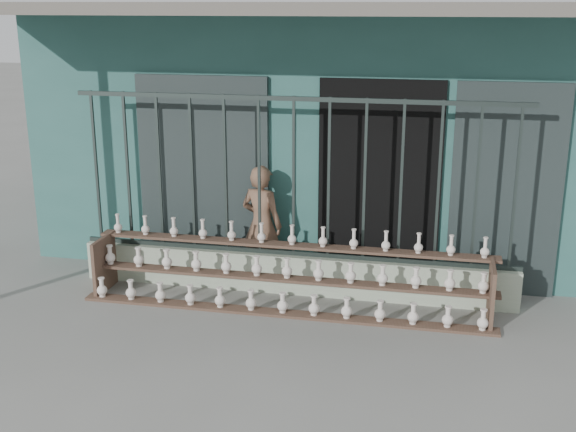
# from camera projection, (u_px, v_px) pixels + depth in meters

# --- Properties ---
(ground) EXTENTS (60.00, 60.00, 0.00)m
(ground) POSITION_uv_depth(u_px,v_px,m) (267.00, 341.00, 7.10)
(ground) COLOR slate
(workshop_building) EXTENTS (7.40, 6.60, 3.21)m
(workshop_building) POSITION_uv_depth(u_px,v_px,m) (334.00, 114.00, 10.61)
(workshop_building) COLOR #2B5B56
(workshop_building) RESTS_ON ground
(parapet_wall) EXTENTS (5.00, 0.20, 0.45)m
(parapet_wall) POSITION_uv_depth(u_px,v_px,m) (293.00, 273.00, 8.26)
(parapet_wall) COLOR #AFBFA4
(parapet_wall) RESTS_ON ground
(security_fence) EXTENTS (5.00, 0.04, 1.80)m
(security_fence) POSITION_uv_depth(u_px,v_px,m) (294.00, 178.00, 7.94)
(security_fence) COLOR #283330
(security_fence) RESTS_ON parapet_wall
(shelf_rack) EXTENTS (4.50, 0.68, 0.85)m
(shelf_rack) POSITION_uv_depth(u_px,v_px,m) (287.00, 275.00, 7.83)
(shelf_rack) COLOR brown
(shelf_rack) RESTS_ON ground
(elderly_woman) EXTENTS (0.60, 0.48, 1.42)m
(elderly_woman) POSITION_uv_depth(u_px,v_px,m) (262.00, 225.00, 8.44)
(elderly_woman) COLOR brown
(elderly_woman) RESTS_ON ground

